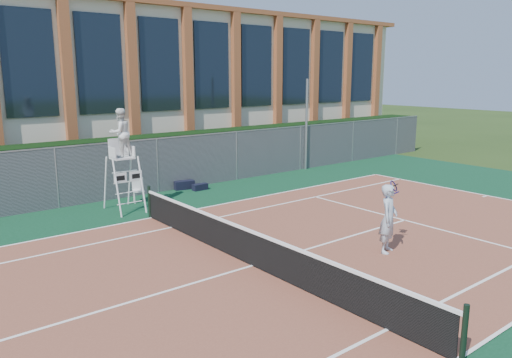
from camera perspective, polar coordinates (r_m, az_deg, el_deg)
ground at (r=12.75m, az=-0.38°, el=-9.99°), size 120.00×120.00×0.00m
apron at (r=13.50m, az=-3.04°, el=-8.72°), size 36.00×20.00×0.01m
tennis_court at (r=12.75m, az=-0.38°, el=-9.90°), size 23.77×10.97×0.02m
tennis_net at (r=12.56m, az=-0.38°, el=-7.71°), size 0.10×11.30×1.10m
fence at (r=19.86m, az=-16.31°, el=0.79°), size 40.00×0.06×2.20m
hedge at (r=20.96m, az=-17.57°, el=1.28°), size 40.00×1.40×2.20m
building at (r=28.22m, az=-23.94°, el=9.63°), size 45.00×10.60×8.22m
steel_pole at (r=25.32m, az=5.77°, el=6.18°), size 0.12×0.12×4.55m
umpire_chair at (r=17.93m, az=-15.24°, el=4.80°), size 1.02×1.57×3.66m
plastic_chair at (r=19.37m, az=-13.32°, el=-1.00°), size 0.53×0.53×0.91m
sports_bag_near at (r=21.21m, az=-8.21°, el=-0.68°), size 0.89×0.48×0.36m
sports_bag_far at (r=20.98m, az=-6.42°, el=-0.91°), size 0.66×0.30×0.26m
tennis_player at (r=13.84m, az=14.90°, el=-4.38°), size 1.09×0.80×1.87m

